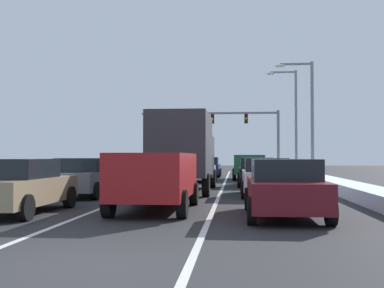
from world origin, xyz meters
TOP-DOWN VIEW (x-y plane):
  - ground_plane at (0.00, 16.89)m, footprint 120.00×120.00m
  - lane_stripe_between_right_lane_and_center_lane at (1.70, 21.11)m, footprint 0.14×46.43m
  - lane_stripe_between_center_lane_and_left_lane at (-1.70, 21.11)m, footprint 0.14×46.43m
  - snow_bank_right_shoulder at (7.00, 21.11)m, footprint 1.31×46.43m
  - snow_bank_left_shoulder at (-7.00, 21.11)m, footprint 1.24×46.43m
  - sedan_maroon_right_lane_nearest at (3.63, 6.13)m, footprint 2.00×4.50m
  - sedan_white_right_lane_second at (3.56, 12.90)m, footprint 2.00×4.50m
  - sedan_black_right_lane_third at (3.44, 19.24)m, footprint 2.00×4.50m
  - suv_green_right_lane_fourth at (3.22, 26.24)m, footprint 2.16×4.90m
  - suv_red_center_lane_nearest at (0.06, 7.28)m, footprint 2.16×4.90m
  - box_truck_center_lane_second at (0.08, 14.62)m, footprint 2.53×7.20m
  - sedan_silver_center_lane_third at (0.11, 23.23)m, footprint 2.00×4.50m
  - sedan_navy_center_lane_fourth at (0.23, 29.77)m, footprint 2.00×4.50m
  - sedan_tan_left_lane_nearest at (-3.62, 6.27)m, footprint 2.00×4.50m
  - sedan_gray_left_lane_second at (-3.58, 11.96)m, footprint 2.00×4.50m
  - sedan_maroon_left_lane_third at (-3.19, 18.68)m, footprint 2.00×4.50m
  - sedan_white_left_lane_fourth at (-3.29, 24.78)m, footprint 2.00×4.50m
  - traffic_light_gantry at (1.31, 42.20)m, footprint 14.00×0.47m
  - street_lamp_right_near at (7.30, 27.44)m, footprint 2.66×0.36m
  - street_lamp_right_mid at (7.25, 35.88)m, footprint 2.66×0.36m

SIDE VIEW (x-z plane):
  - ground_plane at x=0.00m, z-range 0.00..0.00m
  - lane_stripe_between_right_lane_and_center_lane at x=1.70m, z-range 0.00..0.01m
  - lane_stripe_between_center_lane_and_left_lane at x=-1.70m, z-range 0.00..0.01m
  - snow_bank_right_shoulder at x=7.00m, z-range 0.00..0.48m
  - snow_bank_left_shoulder at x=-7.00m, z-range 0.00..0.86m
  - sedan_maroon_right_lane_nearest at x=3.63m, z-range 0.01..1.52m
  - sedan_white_right_lane_second at x=3.56m, z-range 0.01..1.52m
  - sedan_black_right_lane_third at x=3.44m, z-range 0.01..1.52m
  - sedan_silver_center_lane_third at x=0.11m, z-range 0.01..1.52m
  - sedan_navy_center_lane_fourth at x=0.23m, z-range 0.01..1.52m
  - sedan_tan_left_lane_nearest at x=-3.62m, z-range 0.01..1.52m
  - sedan_gray_left_lane_second at x=-3.58m, z-range 0.01..1.52m
  - sedan_maroon_left_lane_third at x=-3.19m, z-range 0.01..1.52m
  - sedan_white_left_lane_fourth at x=-3.29m, z-range 0.01..1.52m
  - suv_green_right_lane_fourth at x=3.22m, z-range 0.18..1.85m
  - suv_red_center_lane_nearest at x=0.06m, z-range 0.18..1.85m
  - box_truck_center_lane_second at x=0.08m, z-range 0.22..3.58m
  - traffic_light_gantry at x=1.31m, z-range 1.79..7.99m
  - street_lamp_right_near at x=7.30m, z-range 0.80..8.98m
  - street_lamp_right_mid at x=7.25m, z-range 0.83..9.91m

